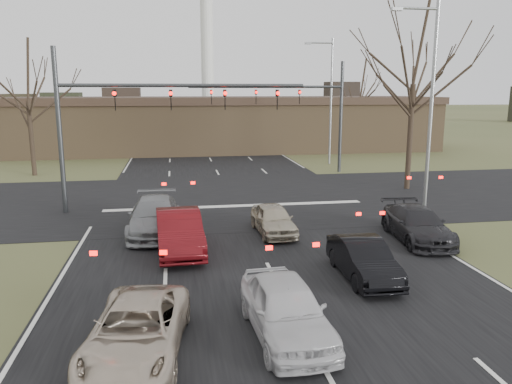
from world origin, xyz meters
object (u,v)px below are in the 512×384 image
Objects in this scene: car_grey_ahead at (155,216)px; car_white_sedan at (286,308)px; mast_arm_near at (128,109)px; mast_arm_far at (304,104)px; building at (225,124)px; streetlight_right_far at (329,95)px; streetlight_right_near at (428,99)px; car_charcoal_sedan at (417,224)px; car_black_hatch at (363,259)px; car_silver_suv at (137,330)px; car_silver_ahead at (273,219)px; car_red_ahead at (179,231)px.

car_white_sedan is at bearing -69.07° from car_grey_ahead.
car_white_sedan is (4.73, -14.12, -4.34)m from mast_arm_near.
building is at bearing 105.58° from mast_arm_far.
building is at bearing 73.87° from mast_arm_near.
mast_arm_near is at bearing -136.11° from streetlight_right_far.
streetlight_right_near reaches higher than car_charcoal_sedan.
car_black_hatch is (-6.51, -24.75, -4.94)m from streetlight_right_far.
mast_arm_near is 20.20m from streetlight_right_far.
mast_arm_near reaches higher than car_silver_suv.
car_grey_ahead reaches higher than car_silver_ahead.
car_white_sedan is at bearing -105.49° from mast_arm_far.
building reaches higher than car_red_ahead.
car_silver_ahead is at bearing 77.43° from car_white_sedan.
mast_arm_near is 2.83× the size of car_white_sedan.
car_charcoal_sedan reaches higher than car_silver_suv.
car_charcoal_sedan is 10.86m from car_grey_ahead.
car_grey_ahead reaches higher than car_white_sedan.
car_white_sedan is (-9.82, -28.12, -4.86)m from streetlight_right_far.
mast_arm_far is 21.47m from car_black_hatch.
car_red_ahead is (1.00, -2.63, 0.02)m from car_grey_ahead.
car_silver_suv reaches higher than car_silver_ahead.
mast_arm_far reaches higher than car_grey_ahead.
streetlight_right_near is 6.84m from car_charcoal_sedan.
car_red_ahead reaches higher than car_charcoal_sedan.
building is 13.53m from streetlight_right_far.
mast_arm_near is 3.32× the size of car_silver_ahead.
car_grey_ahead is 2.81m from car_red_ahead.
car_black_hatch is at bearing -104.73° from streetlight_right_far.
streetlight_right_far is at bearing 76.03° from car_black_hatch.
building is 4.24× the size of streetlight_right_near.
car_silver_ahead is (-5.54, 1.89, -0.04)m from car_charcoal_sedan.
car_silver_ahead is (1.46, 8.87, -0.11)m from car_white_sedan.
car_white_sedan is 9.88m from car_charcoal_sedan.
mast_arm_far is 26.90m from car_silver_suv.
mast_arm_near is at bearing 106.97° from car_grey_ahead.
car_charcoal_sedan is 1.26× the size of car_silver_ahead.
car_black_hatch is 0.85× the size of car_charcoal_sedan.
car_silver_suv is (-10.24, -24.48, -4.39)m from mast_arm_far.
mast_arm_near is 2.70× the size of car_silver_suv.
building is at bearing 123.65° from streetlight_right_far.
car_grey_ahead is at bearing -173.97° from streetlight_right_near.
car_black_hatch is at bearing 35.75° from car_silver_suv.
mast_arm_far is 25.39m from car_white_sedan.
streetlight_right_near is 2.34× the size of car_white_sedan.
car_grey_ahead is (-10.50, 2.79, 0.08)m from car_charcoal_sedan.
building is at bearing 77.97° from car_red_ahead.
mast_arm_near and mast_arm_far have the same top height.
streetlight_right_near is at bearing -76.31° from building.
car_white_sedan is (3.56, 0.36, 0.10)m from car_silver_suv.
car_silver_suv is 7.82m from car_black_hatch.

